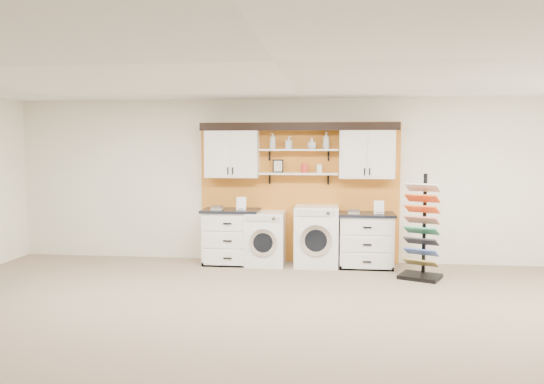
# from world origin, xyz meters

# --- Properties ---
(floor) EXTENTS (10.00, 10.00, 0.00)m
(floor) POSITION_xyz_m (0.00, 0.00, 0.00)
(floor) COLOR gray
(floor) RESTS_ON ground
(ceiling) EXTENTS (10.00, 10.00, 0.00)m
(ceiling) POSITION_xyz_m (0.00, 0.00, 2.80)
(ceiling) COLOR white
(ceiling) RESTS_ON wall_back
(wall_back) EXTENTS (10.00, 0.00, 10.00)m
(wall_back) POSITION_xyz_m (0.00, 4.00, 1.40)
(wall_back) COLOR #EDE4CC
(wall_back) RESTS_ON floor
(accent_panel) EXTENTS (3.40, 0.07, 2.40)m
(accent_panel) POSITION_xyz_m (0.00, 3.96, 1.20)
(accent_panel) COLOR orange
(accent_panel) RESTS_ON wall_back
(upper_cabinet_left) EXTENTS (0.90, 0.35, 0.84)m
(upper_cabinet_left) POSITION_xyz_m (-1.13, 3.79, 1.88)
(upper_cabinet_left) COLOR white
(upper_cabinet_left) RESTS_ON wall_back
(upper_cabinet_right) EXTENTS (0.90, 0.35, 0.84)m
(upper_cabinet_right) POSITION_xyz_m (1.13, 3.79, 1.88)
(upper_cabinet_right) COLOR white
(upper_cabinet_right) RESTS_ON wall_back
(shelf_lower) EXTENTS (1.32, 0.28, 0.03)m
(shelf_lower) POSITION_xyz_m (0.00, 3.80, 1.53)
(shelf_lower) COLOR white
(shelf_lower) RESTS_ON wall_back
(shelf_upper) EXTENTS (1.32, 0.28, 0.03)m
(shelf_upper) POSITION_xyz_m (0.00, 3.80, 1.93)
(shelf_upper) COLOR white
(shelf_upper) RESTS_ON wall_back
(crown_molding) EXTENTS (3.30, 0.41, 0.13)m
(crown_molding) POSITION_xyz_m (0.00, 3.81, 2.33)
(crown_molding) COLOR black
(crown_molding) RESTS_ON wall_back
(picture_frame) EXTENTS (0.18, 0.02, 0.22)m
(picture_frame) POSITION_xyz_m (-0.35, 3.85, 1.66)
(picture_frame) COLOR black
(picture_frame) RESTS_ON shelf_lower
(canister_red) EXTENTS (0.11, 0.11, 0.16)m
(canister_red) POSITION_xyz_m (0.10, 3.80, 1.62)
(canister_red) COLOR red
(canister_red) RESTS_ON shelf_lower
(canister_cream) EXTENTS (0.10, 0.10, 0.14)m
(canister_cream) POSITION_xyz_m (0.35, 3.80, 1.61)
(canister_cream) COLOR silver
(canister_cream) RESTS_ON shelf_lower
(base_cabinet_left) EXTENTS (0.95, 0.66, 0.93)m
(base_cabinet_left) POSITION_xyz_m (-1.13, 3.64, 0.46)
(base_cabinet_left) COLOR white
(base_cabinet_left) RESTS_ON floor
(base_cabinet_right) EXTENTS (0.92, 0.66, 0.90)m
(base_cabinet_right) POSITION_xyz_m (1.13, 3.64, 0.45)
(base_cabinet_right) COLOR white
(base_cabinet_right) RESTS_ON floor
(washer) EXTENTS (0.64, 0.71, 0.90)m
(washer) POSITION_xyz_m (-0.54, 3.64, 0.45)
(washer) COLOR white
(washer) RESTS_ON floor
(dryer) EXTENTS (0.72, 0.71, 1.00)m
(dryer) POSITION_xyz_m (0.32, 3.64, 0.50)
(dryer) COLOR white
(dryer) RESTS_ON floor
(sample_rack) EXTENTS (0.72, 0.67, 1.58)m
(sample_rack) POSITION_xyz_m (1.91, 2.98, 0.51)
(sample_rack) COLOR black
(sample_rack) RESTS_ON floor
(soap_bottle_a) EXTENTS (0.13, 0.13, 0.27)m
(soap_bottle_a) POSITION_xyz_m (-0.44, 3.80, 2.08)
(soap_bottle_a) COLOR silver
(soap_bottle_a) RESTS_ON shelf_upper
(soap_bottle_b) EXTENTS (0.11, 0.11, 0.21)m
(soap_bottle_b) POSITION_xyz_m (-0.16, 3.80, 2.05)
(soap_bottle_b) COLOR silver
(soap_bottle_b) RESTS_ON shelf_upper
(soap_bottle_c) EXTENTS (0.19, 0.19, 0.19)m
(soap_bottle_c) POSITION_xyz_m (0.22, 3.80, 2.04)
(soap_bottle_c) COLOR silver
(soap_bottle_c) RESTS_ON shelf_upper
(soap_bottle_d) EXTENTS (0.15, 0.15, 0.28)m
(soap_bottle_d) POSITION_xyz_m (0.46, 3.80, 2.09)
(soap_bottle_d) COLOR silver
(soap_bottle_d) RESTS_ON shelf_upper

